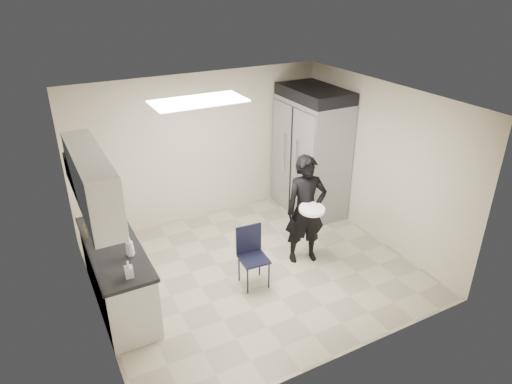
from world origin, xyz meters
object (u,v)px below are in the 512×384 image
lower_counter (118,276)px  man_tuxedo (306,210)px  folding_chair (254,259)px  commercial_fridge (311,157)px

lower_counter → man_tuxedo: 2.82m
folding_chair → lower_counter: bearing=168.5°
commercial_fridge → man_tuxedo: size_ratio=1.23×
commercial_fridge → man_tuxedo: bearing=-126.6°
lower_counter → folding_chair: size_ratio=2.21×
commercial_fridge → man_tuxedo: (-1.01, -1.36, -0.19)m
lower_counter → commercial_fridge: bearing=15.9°
lower_counter → folding_chair: 1.85m
lower_counter → folding_chair: (1.77, -0.51, -0.00)m
lower_counter → commercial_fridge: commercial_fridge is taller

